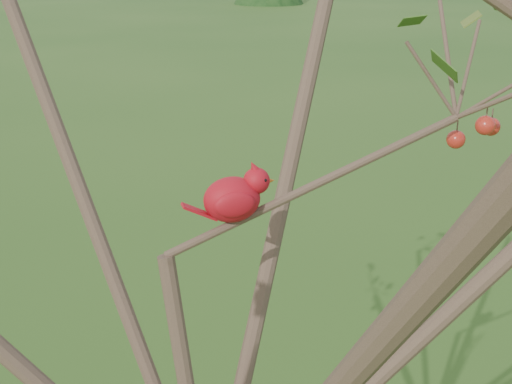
% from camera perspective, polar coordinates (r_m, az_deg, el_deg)
% --- Properties ---
extents(crabapple_tree, '(2.35, 2.05, 2.95)m').
position_cam_1_polar(crabapple_tree, '(1.13, -3.64, -0.08)').
color(crabapple_tree, '#3D2B21').
rests_on(crabapple_tree, ground).
extents(cardinal, '(0.19, 0.10, 0.13)m').
position_cam_1_polar(cardinal, '(1.26, -1.88, -0.43)').
color(cardinal, '#A60E15').
rests_on(cardinal, ground).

